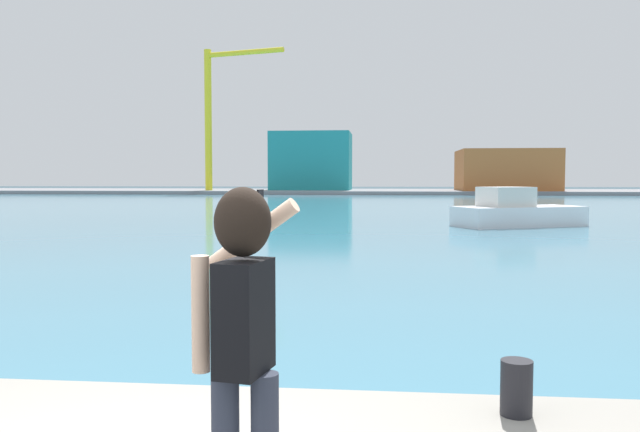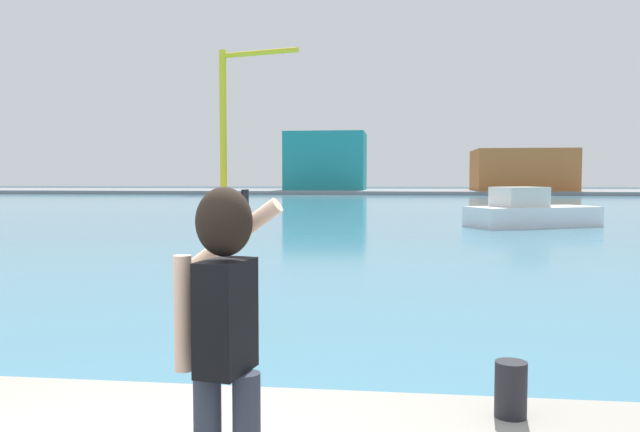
{
  "view_description": "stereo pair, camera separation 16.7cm",
  "coord_description": "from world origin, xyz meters",
  "px_view_note": "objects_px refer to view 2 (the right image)",
  "views": [
    {
      "loc": [
        1.49,
        -3.33,
        2.34
      ],
      "look_at": [
        0.8,
        3.57,
        1.93
      ],
      "focal_mm": 36.31,
      "sensor_mm": 36.0,
      "label": 1
    },
    {
      "loc": [
        1.66,
        -3.31,
        2.34
      ],
      "look_at": [
        0.8,
        3.57,
        1.93
      ],
      "focal_mm": 36.31,
      "sensor_mm": 36.0,
      "label": 2
    }
  ],
  "objects_px": {
    "warehouse_right": "(521,170)",
    "warehouse_left": "(326,161)",
    "harbor_bollard": "(511,389)",
    "port_crane": "(231,106)",
    "boat_moored": "(530,212)",
    "person_photographer": "(225,323)"
  },
  "relations": [
    {
      "from": "warehouse_right",
      "to": "warehouse_left",
      "type": "bearing_deg",
      "value": 177.26
    },
    {
      "from": "harbor_bollard",
      "to": "port_crane",
      "type": "distance_m",
      "value": 88.83
    },
    {
      "from": "boat_moored",
      "to": "warehouse_left",
      "type": "height_order",
      "value": "warehouse_left"
    },
    {
      "from": "harbor_bollard",
      "to": "boat_moored",
      "type": "relative_size",
      "value": 0.06
    },
    {
      "from": "warehouse_left",
      "to": "harbor_bollard",
      "type": "bearing_deg",
      "value": -82.52
    },
    {
      "from": "warehouse_left",
      "to": "warehouse_right",
      "type": "bearing_deg",
      "value": -2.74
    },
    {
      "from": "warehouse_right",
      "to": "port_crane",
      "type": "height_order",
      "value": "port_crane"
    },
    {
      "from": "warehouse_left",
      "to": "warehouse_right",
      "type": "distance_m",
      "value": 27.92
    },
    {
      "from": "person_photographer",
      "to": "warehouse_right",
      "type": "xyz_separation_m",
      "value": [
        17.66,
        90.89,
        1.74
      ]
    },
    {
      "from": "warehouse_right",
      "to": "port_crane",
      "type": "xyz_separation_m",
      "value": [
        -40.65,
        -4.56,
        9.05
      ]
    },
    {
      "from": "warehouse_left",
      "to": "person_photographer",
      "type": "bearing_deg",
      "value": -83.69
    },
    {
      "from": "boat_moored",
      "to": "harbor_bollard",
      "type": "bearing_deg",
      "value": -126.19
    },
    {
      "from": "warehouse_right",
      "to": "port_crane",
      "type": "relative_size",
      "value": 0.66
    },
    {
      "from": "warehouse_left",
      "to": "port_crane",
      "type": "bearing_deg",
      "value": -155.28
    },
    {
      "from": "person_photographer",
      "to": "port_crane",
      "type": "relative_size",
      "value": 0.09
    },
    {
      "from": "warehouse_left",
      "to": "warehouse_right",
      "type": "height_order",
      "value": "warehouse_left"
    },
    {
      "from": "boat_moored",
      "to": "port_crane",
      "type": "height_order",
      "value": "port_crane"
    },
    {
      "from": "person_photographer",
      "to": "warehouse_left",
      "type": "bearing_deg",
      "value": 17.38
    },
    {
      "from": "harbor_bollard",
      "to": "boat_moored",
      "type": "height_order",
      "value": "boat_moored"
    },
    {
      "from": "person_photographer",
      "to": "warehouse_left",
      "type": "relative_size",
      "value": 0.15
    },
    {
      "from": "person_photographer",
      "to": "port_crane",
      "type": "bearing_deg",
      "value": 25.98
    },
    {
      "from": "harbor_bollard",
      "to": "boat_moored",
      "type": "distance_m",
      "value": 27.19
    }
  ]
}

